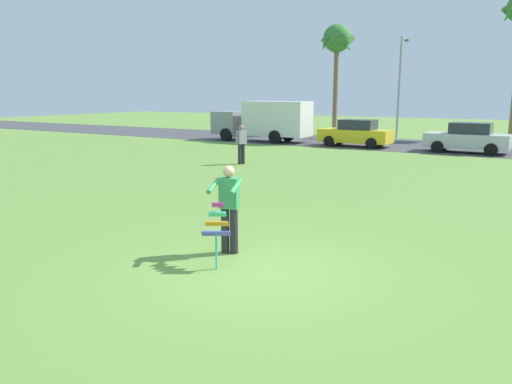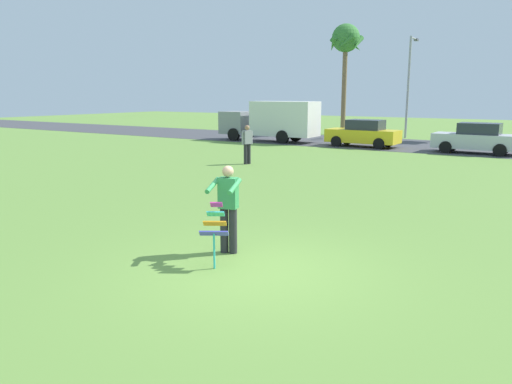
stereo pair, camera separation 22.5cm
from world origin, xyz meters
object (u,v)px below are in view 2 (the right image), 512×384
object	(u,v)px
streetlight_pole	(409,81)
person_walker_near	(247,143)
parked_car_silver	(476,139)
kite_held	(215,225)
person_kite_flyer	(228,206)
parked_car_yellow	(363,134)
palm_tree_left_near	(346,43)
parked_truck_grey_van	(274,120)

from	to	relation	value
streetlight_pole	person_walker_near	distance (m)	17.74
parked_car_silver	person_walker_near	distance (m)	12.62
person_walker_near	kite_held	bearing A→B (deg)	-59.09
person_kite_flyer	parked_car_silver	bearing A→B (deg)	86.23
streetlight_pole	person_walker_near	bearing A→B (deg)	-97.16
parked_car_yellow	palm_tree_left_near	distance (m)	11.22
parked_car_yellow	person_walker_near	size ratio (longest dim) A/B	2.44
palm_tree_left_near	parked_car_silver	bearing A→B (deg)	-36.90
parked_truck_grey_van	person_walker_near	bearing A→B (deg)	-65.84
parked_truck_grey_van	parked_car_silver	size ratio (longest dim) A/B	1.59
kite_held	parked_truck_grey_van	size ratio (longest dim) A/B	0.17
parked_truck_grey_van	parked_car_yellow	world-z (taller)	parked_truck_grey_van
palm_tree_left_near	streetlight_pole	distance (m)	5.90
person_walker_near	parked_truck_grey_van	bearing A→B (deg)	114.16
person_kite_flyer	palm_tree_left_near	distance (m)	30.77
parked_car_yellow	streetlight_pole	size ratio (longest dim) A/B	0.60
parked_car_silver	person_walker_near	xyz separation A→B (m)	(-7.95, -9.80, 0.16)
parked_truck_grey_van	parked_car_yellow	size ratio (longest dim) A/B	1.59
parked_car_yellow	streetlight_pole	xyz separation A→B (m)	(0.42, 7.54, 3.22)
parked_truck_grey_van	palm_tree_left_near	world-z (taller)	palm_tree_left_near
kite_held	parked_truck_grey_van	world-z (taller)	parked_truck_grey_van
kite_held	parked_car_yellow	bearing A→B (deg)	103.44
parked_truck_grey_van	streetlight_pole	world-z (taller)	streetlight_pole
person_kite_flyer	parked_car_silver	world-z (taller)	person_kite_flyer
parked_car_silver	streetlight_pole	size ratio (longest dim) A/B	0.60
streetlight_pole	person_walker_near	size ratio (longest dim) A/B	4.05
person_kite_flyer	parked_car_yellow	world-z (taller)	person_kite_flyer
palm_tree_left_near	parked_car_yellow	bearing A→B (deg)	-60.17
parked_truck_grey_van	person_walker_near	distance (m)	10.76
person_kite_flyer	person_walker_near	bearing A→B (deg)	121.73
kite_held	parked_truck_grey_van	distance (m)	24.00
palm_tree_left_near	parked_truck_grey_van	bearing A→B (deg)	-100.21
parked_car_yellow	streetlight_pole	bearing A→B (deg)	86.80
person_kite_flyer	parked_truck_grey_van	world-z (taller)	parked_truck_grey_van
parked_car_yellow	person_kite_flyer	bearing A→B (deg)	-76.69
person_kite_flyer	streetlight_pole	xyz separation A→B (m)	(-4.43, 28.02, 3.05)
kite_held	parked_car_silver	distance (m)	21.23
person_kite_flyer	kite_held	distance (m)	0.78
kite_held	parked_car_yellow	xyz separation A→B (m)	(-5.07, 21.20, 0.02)
person_kite_flyer	kite_held	xyz separation A→B (m)	(0.22, -0.72, -0.20)
parked_car_yellow	palm_tree_left_near	bearing A→B (deg)	119.83
palm_tree_left_near	streetlight_pole	xyz separation A→B (m)	(5.11, -0.63, -2.88)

